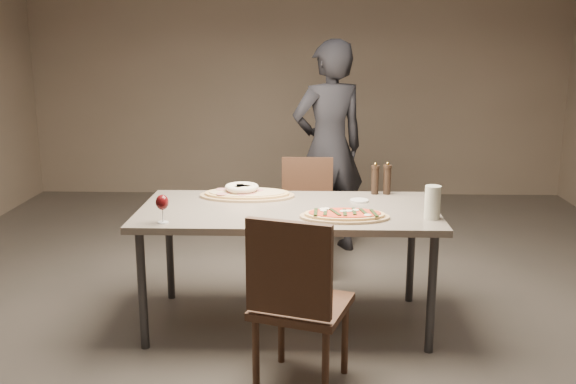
{
  "coord_description": "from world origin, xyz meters",
  "views": [
    {
      "loc": [
        0.12,
        -3.76,
        1.75
      ],
      "look_at": [
        0.0,
        0.0,
        0.85
      ],
      "focal_mm": 40.0,
      "sensor_mm": 36.0,
      "label": 1
    }
  ],
  "objects_px": {
    "zucchini_pizza": "(344,215)",
    "pepper_mill_left": "(387,179)",
    "dining_table": "(288,217)",
    "chair_near": "(296,296)",
    "chair_far": "(307,209)",
    "bread_basket": "(242,189)",
    "carafe": "(433,202)",
    "diner": "(329,148)",
    "ham_pizza": "(247,194)"
  },
  "relations": [
    {
      "from": "zucchini_pizza",
      "to": "pepper_mill_left",
      "type": "distance_m",
      "value": 0.68
    },
    {
      "from": "zucchini_pizza",
      "to": "pepper_mill_left",
      "type": "relative_size",
      "value": 2.38
    },
    {
      "from": "dining_table",
      "to": "chair_near",
      "type": "height_order",
      "value": "chair_near"
    },
    {
      "from": "zucchini_pizza",
      "to": "chair_far",
      "type": "bearing_deg",
      "value": 88.19
    },
    {
      "from": "bread_basket",
      "to": "carafe",
      "type": "bearing_deg",
      "value": -23.54
    },
    {
      "from": "chair_near",
      "to": "chair_far",
      "type": "distance_m",
      "value": 1.79
    },
    {
      "from": "pepper_mill_left",
      "to": "dining_table",
      "type": "bearing_deg",
      "value": -149.41
    },
    {
      "from": "dining_table",
      "to": "bread_basket",
      "type": "relative_size",
      "value": 8.23
    },
    {
      "from": "dining_table",
      "to": "bread_basket",
      "type": "bearing_deg",
      "value": 137.08
    },
    {
      "from": "pepper_mill_left",
      "to": "chair_near",
      "type": "xyz_separation_m",
      "value": [
        -0.58,
        -1.2,
        -0.33
      ]
    },
    {
      "from": "dining_table",
      "to": "chair_near",
      "type": "relative_size",
      "value": 1.93
    },
    {
      "from": "bread_basket",
      "to": "diner",
      "type": "height_order",
      "value": "diner"
    },
    {
      "from": "ham_pizza",
      "to": "diner",
      "type": "xyz_separation_m",
      "value": [
        0.57,
        1.16,
        0.11
      ]
    },
    {
      "from": "bread_basket",
      "to": "pepper_mill_left",
      "type": "bearing_deg",
      "value": 5.46
    },
    {
      "from": "dining_table",
      "to": "chair_far",
      "type": "relative_size",
      "value": 2.07
    },
    {
      "from": "carafe",
      "to": "chair_far",
      "type": "relative_size",
      "value": 0.22
    },
    {
      "from": "carafe",
      "to": "ham_pizza",
      "type": "bearing_deg",
      "value": 156.22
    },
    {
      "from": "diner",
      "to": "dining_table",
      "type": "bearing_deg",
      "value": 54.66
    },
    {
      "from": "ham_pizza",
      "to": "diner",
      "type": "height_order",
      "value": "diner"
    },
    {
      "from": "dining_table",
      "to": "diner",
      "type": "height_order",
      "value": "diner"
    },
    {
      "from": "chair_near",
      "to": "bread_basket",
      "type": "bearing_deg",
      "value": 126.85
    },
    {
      "from": "zucchini_pizza",
      "to": "pepper_mill_left",
      "type": "height_order",
      "value": "pepper_mill_left"
    },
    {
      "from": "dining_table",
      "to": "chair_far",
      "type": "height_order",
      "value": "chair_far"
    },
    {
      "from": "dining_table",
      "to": "pepper_mill_left",
      "type": "height_order",
      "value": "pepper_mill_left"
    },
    {
      "from": "bread_basket",
      "to": "pepper_mill_left",
      "type": "distance_m",
      "value": 0.96
    },
    {
      "from": "zucchini_pizza",
      "to": "diner",
      "type": "height_order",
      "value": "diner"
    },
    {
      "from": "zucchini_pizza",
      "to": "pepper_mill_left",
      "type": "xyz_separation_m",
      "value": [
        0.31,
        0.59,
        0.09
      ]
    },
    {
      "from": "zucchini_pizza",
      "to": "carafe",
      "type": "bearing_deg",
      "value": -11.4
    },
    {
      "from": "ham_pizza",
      "to": "bread_basket",
      "type": "distance_m",
      "value": 0.05
    },
    {
      "from": "ham_pizza",
      "to": "chair_far",
      "type": "xyz_separation_m",
      "value": [
        0.39,
        0.69,
        -0.28
      ]
    },
    {
      "from": "pepper_mill_left",
      "to": "diner",
      "type": "xyz_separation_m",
      "value": [
        -0.35,
        1.06,
        0.02
      ]
    },
    {
      "from": "pepper_mill_left",
      "to": "chair_near",
      "type": "distance_m",
      "value": 1.37
    },
    {
      "from": "dining_table",
      "to": "chair_far",
      "type": "bearing_deg",
      "value": 83.14
    },
    {
      "from": "carafe",
      "to": "bread_basket",
      "type": "bearing_deg",
      "value": 156.46
    },
    {
      "from": "zucchini_pizza",
      "to": "bread_basket",
      "type": "xyz_separation_m",
      "value": [
        -0.64,
        0.5,
        0.03
      ]
    },
    {
      "from": "ham_pizza",
      "to": "chair_near",
      "type": "xyz_separation_m",
      "value": [
        0.34,
        -1.1,
        -0.24
      ]
    },
    {
      "from": "zucchini_pizza",
      "to": "chair_far",
      "type": "xyz_separation_m",
      "value": [
        -0.21,
        1.18,
        -0.28
      ]
    },
    {
      "from": "zucchini_pizza",
      "to": "diner",
      "type": "bearing_deg",
      "value": 79.28
    },
    {
      "from": "bread_basket",
      "to": "ham_pizza",
      "type": "bearing_deg",
      "value": -15.25
    },
    {
      "from": "pepper_mill_left",
      "to": "diner",
      "type": "bearing_deg",
      "value": 108.35
    },
    {
      "from": "pepper_mill_left",
      "to": "carafe",
      "type": "bearing_deg",
      "value": -72.35
    },
    {
      "from": "ham_pizza",
      "to": "chair_far",
      "type": "height_order",
      "value": "chair_far"
    },
    {
      "from": "carafe",
      "to": "zucchini_pizza",
      "type": "bearing_deg",
      "value": -179.3
    },
    {
      "from": "bread_basket",
      "to": "carafe",
      "type": "distance_m",
      "value": 1.25
    },
    {
      "from": "bread_basket",
      "to": "zucchini_pizza",
      "type": "bearing_deg",
      "value": -38.11
    },
    {
      "from": "bread_basket",
      "to": "chair_far",
      "type": "height_order",
      "value": "chair_far"
    },
    {
      "from": "dining_table",
      "to": "ham_pizza",
      "type": "relative_size",
      "value": 2.92
    },
    {
      "from": "dining_table",
      "to": "diner",
      "type": "relative_size",
      "value": 1.03
    },
    {
      "from": "zucchini_pizza",
      "to": "chair_far",
      "type": "distance_m",
      "value": 1.23
    },
    {
      "from": "zucchini_pizza",
      "to": "ham_pizza",
      "type": "bearing_deg",
      "value": 128.77
    }
  ]
}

